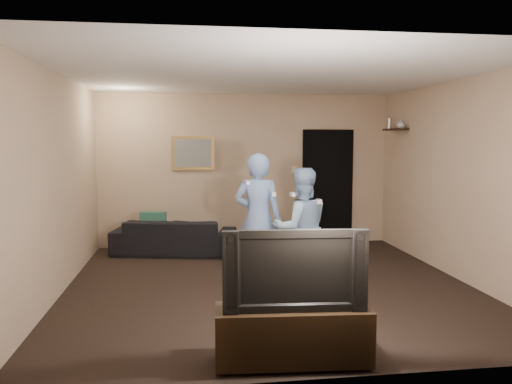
{
  "coord_description": "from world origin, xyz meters",
  "views": [
    {
      "loc": [
        -1.0,
        -6.04,
        1.82
      ],
      "look_at": [
        -0.12,
        0.3,
        1.15
      ],
      "focal_mm": 35.0,
      "sensor_mm": 36.0,
      "label": 1
    }
  ],
  "objects": [
    {
      "name": "wall_shelf",
      "position": [
        2.39,
        1.8,
        1.99
      ],
      "size": [
        0.2,
        0.6,
        0.03
      ],
      "primitive_type": "cube",
      "color": "black",
      "rests_on": "wall_right"
    },
    {
      "name": "tv_console",
      "position": [
        -0.17,
        -2.22,
        0.25
      ],
      "size": [
        1.28,
        0.49,
        0.45
      ],
      "primitive_type": "cube",
      "rotation": [
        0.0,
        0.0,
        -0.07
      ],
      "color": "black",
      "rests_on": "ground"
    },
    {
      "name": "wii_player_right",
      "position": [
        0.37,
        -0.16,
        0.74
      ],
      "size": [
        0.75,
        0.61,
        1.48
      ],
      "color": "#97BBDC",
      "rests_on": "ground"
    },
    {
      "name": "painting_canvas",
      "position": [
        -0.9,
        2.45,
        1.6
      ],
      "size": [
        0.62,
        0.01,
        0.47
      ],
      "primitive_type": "cube",
      "color": "slate",
      "rests_on": "painting_frame"
    },
    {
      "name": "shelf_vase",
      "position": [
        2.39,
        1.59,
        2.07
      ],
      "size": [
        0.15,
        0.15,
        0.14
      ],
      "primitive_type": "imported",
      "rotation": [
        0.0,
        0.0,
        -0.16
      ],
      "color": "silver",
      "rests_on": "wall_shelf"
    },
    {
      "name": "wall_left",
      "position": [
        -2.5,
        0.0,
        1.3
      ],
      "size": [
        0.04,
        5.0,
        2.6
      ],
      "primitive_type": "cube",
      "color": "tan",
      "rests_on": "ground"
    },
    {
      "name": "ceiling",
      "position": [
        0.0,
        0.0,
        2.6
      ],
      "size": [
        5.0,
        5.0,
        0.04
      ],
      "primitive_type": "cube",
      "color": "silver",
      "rests_on": "wall_back"
    },
    {
      "name": "wall_right",
      "position": [
        2.5,
        0.0,
        1.3
      ],
      "size": [
        0.04,
        5.0,
        2.6
      ],
      "primitive_type": "cube",
      "color": "tan",
      "rests_on": "ground"
    },
    {
      "name": "television",
      "position": [
        -0.17,
        -2.22,
        0.8
      ],
      "size": [
        1.15,
        0.22,
        0.66
      ],
      "primitive_type": "imported",
      "rotation": [
        0.0,
        0.0,
        -0.07
      ],
      "color": "black",
      "rests_on": "tv_console"
    },
    {
      "name": "doorway",
      "position": [
        1.45,
        2.47,
        1.0
      ],
      "size": [
        0.9,
        0.06,
        2.0
      ],
      "primitive_type": "cube",
      "color": "black",
      "rests_on": "ground"
    },
    {
      "name": "throw_pillow",
      "position": [
        -1.55,
        1.94,
        0.48
      ],
      "size": [
        0.42,
        0.19,
        0.41
      ],
      "primitive_type": "cube",
      "rotation": [
        0.0,
        0.0,
        -0.15
      ],
      "color": "#194D3E",
      "rests_on": "sofa"
    },
    {
      "name": "wall_front",
      "position": [
        0.0,
        -2.5,
        1.3
      ],
      "size": [
        5.0,
        0.04,
        2.6
      ],
      "primitive_type": "cube",
      "color": "tan",
      "rests_on": "ground"
    },
    {
      "name": "shelf_figurine",
      "position": [
        2.39,
        2.05,
        2.09
      ],
      "size": [
        0.06,
        0.06,
        0.18
      ],
      "primitive_type": "cylinder",
      "color": "silver",
      "rests_on": "wall_shelf"
    },
    {
      "name": "wall_back",
      "position": [
        0.0,
        2.5,
        1.3
      ],
      "size": [
        5.0,
        0.04,
        2.6
      ],
      "primitive_type": "cube",
      "color": "tan",
      "rests_on": "ground"
    },
    {
      "name": "painting_frame",
      "position": [
        -0.9,
        2.48,
        1.6
      ],
      "size": [
        0.72,
        0.05,
        0.57
      ],
      "primitive_type": "cube",
      "color": "olive",
      "rests_on": "wall_back"
    },
    {
      "name": "wii_player_left",
      "position": [
        -0.12,
        0.14,
        0.83
      ],
      "size": [
        0.7,
        0.58,
        1.66
      ],
      "color": "#799AD3",
      "rests_on": "ground"
    },
    {
      "name": "light_switch",
      "position": [
        0.85,
        2.48,
        1.3
      ],
      "size": [
        0.08,
        0.02,
        0.12
      ],
      "primitive_type": "cube",
      "color": "silver",
      "rests_on": "wall_back"
    },
    {
      "name": "sofa",
      "position": [
        -1.22,
        1.94,
        0.28
      ],
      "size": [
        2.04,
        1.12,
        0.56
      ],
      "primitive_type": "imported",
      "rotation": [
        0.0,
        0.0,
        2.94
      ],
      "color": "black",
      "rests_on": "ground"
    },
    {
      "name": "ground",
      "position": [
        0.0,
        0.0,
        0.0
      ],
      "size": [
        5.0,
        5.0,
        0.0
      ],
      "primitive_type": "plane",
      "color": "black",
      "rests_on": "ground"
    }
  ]
}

